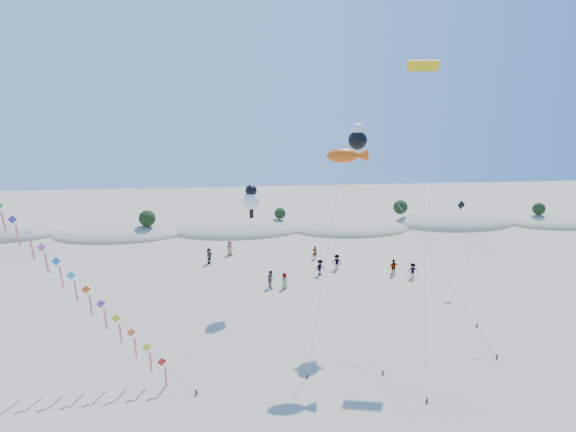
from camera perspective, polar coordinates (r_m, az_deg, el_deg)
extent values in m
ellipsoid|color=gray|center=(76.07, -30.85, -1.95)|extent=(16.00, 8.80, 3.60)
ellipsoid|color=#243B15|center=(75.85, -30.94, -1.22)|extent=(12.80, 5.76, 0.64)
ellipsoid|color=gray|center=(69.45, -19.29, -2.08)|extent=(17.60, 9.68, 3.00)
ellipsoid|color=#243B15|center=(69.24, -19.34, -1.43)|extent=(14.08, 6.34, 0.70)
ellipsoid|color=gray|center=(68.17, -5.97, -1.66)|extent=(19.00, 10.45, 3.40)
ellipsoid|color=#243B15|center=(67.93, -5.99, -0.90)|extent=(15.20, 6.84, 0.76)
ellipsoid|color=gray|center=(68.63, 7.52, -1.60)|extent=(16.40, 9.02, 2.80)
ellipsoid|color=#243B15|center=(68.43, 7.54, -0.98)|extent=(13.12, 5.90, 0.66)
ellipsoid|color=gray|center=(75.50, 19.10, -0.84)|extent=(18.00, 9.90, 3.80)
ellipsoid|color=#243B15|center=(75.26, 19.16, -0.07)|extent=(14.40, 6.48, 0.72)
ellipsoid|color=gray|center=(82.53, 29.59, -0.70)|extent=(16.80, 9.24, 3.00)
ellipsoid|color=#243B15|center=(82.36, 29.65, -0.14)|extent=(13.44, 6.05, 0.67)
sphere|color=black|center=(66.87, -16.35, -0.26)|extent=(2.20, 2.20, 2.20)
sphere|color=black|center=(67.95, -0.95, 0.31)|extent=(1.60, 1.60, 1.60)
sphere|color=black|center=(72.96, 13.18, 1.04)|extent=(2.10, 2.10, 2.10)
sphere|color=black|center=(79.48, 27.59, 0.76)|extent=(1.80, 1.80, 1.80)
cube|color=#3F2D1E|center=(32.40, -10.80, -19.84)|extent=(0.12, 0.12, 0.35)
cylinder|color=silver|center=(35.62, -29.06, -1.26)|extent=(22.34, 9.50, 19.65)
cube|color=red|center=(32.54, -14.73, -16.36)|extent=(1.10, 0.43, 1.15)
cube|color=#E15F6E|center=(33.11, -14.27, -17.98)|extent=(0.19, 0.45, 1.55)
cube|color=yellow|center=(32.65, -16.43, -14.68)|extent=(1.10, 0.43, 1.15)
cube|color=#E15F6E|center=(33.19, -15.97, -16.32)|extent=(0.19, 0.45, 1.55)
cube|color=orange|center=(32.82, -18.10, -13.00)|extent=(1.10, 0.43, 1.15)
cube|color=#E15F6E|center=(33.32, -17.62, -14.66)|extent=(0.19, 0.45, 1.55)
cube|color=#BCDE1A|center=(33.04, -19.72, -11.32)|extent=(1.10, 0.43, 1.15)
cube|color=#E15F6E|center=(33.51, -19.24, -13.00)|extent=(0.19, 0.45, 1.55)
cube|color=purple|center=(33.31, -21.30, -9.67)|extent=(1.10, 0.43, 1.15)
cube|color=#E15F6E|center=(33.74, -20.81, -11.36)|extent=(0.19, 0.45, 1.55)
cube|color=#FF4F15|center=(33.64, -22.84, -8.03)|extent=(1.10, 0.43, 1.15)
cube|color=#E15F6E|center=(34.03, -22.35, -9.73)|extent=(0.19, 0.45, 1.55)
cube|color=#19AFC2|center=(34.01, -24.33, -6.43)|extent=(1.10, 0.43, 1.15)
cube|color=#E15F6E|center=(34.37, -23.84, -8.13)|extent=(0.19, 0.45, 1.55)
cube|color=blue|center=(34.43, -25.78, -4.85)|extent=(1.10, 0.43, 1.15)
cube|color=#E15F6E|center=(34.75, -25.28, -6.55)|extent=(0.19, 0.45, 1.55)
cube|color=#FF50AB|center=(34.90, -27.18, -3.32)|extent=(1.10, 0.43, 1.15)
cube|color=#E15F6E|center=(35.19, -26.69, -5.01)|extent=(0.19, 0.45, 1.55)
cube|color=white|center=(35.41, -28.55, -1.82)|extent=(1.10, 0.43, 1.15)
cube|color=#E15F6E|center=(35.67, -28.05, -3.50)|extent=(0.19, 0.45, 1.55)
cube|color=#4828A1|center=(35.97, -29.87, -0.37)|extent=(1.10, 0.43, 1.15)
cube|color=#E15F6E|center=(36.19, -29.37, -2.04)|extent=(0.19, 0.45, 1.55)
cube|color=#E15F6E|center=(36.75, -30.65, -0.61)|extent=(0.19, 0.45, 1.55)
cube|color=#3F2D1E|center=(33.51, 2.29, -18.39)|extent=(0.10, 0.10, 0.30)
cylinder|color=silver|center=(33.01, 4.46, -5.64)|extent=(3.14, 5.10, 14.10)
ellipsoid|color=#EA500C|center=(34.17, 6.51, 7.12)|extent=(2.28, 1.01, 1.01)
cone|color=#EA500C|center=(34.46, 8.60, 7.11)|extent=(0.91, 0.91, 0.91)
cube|color=#3F2D1E|center=(34.38, 11.19, -17.76)|extent=(0.10, 0.10, 0.30)
cylinder|color=silver|center=(37.53, 2.40, -7.11)|extent=(8.28, 13.58, 9.27)
sphere|color=white|center=(42.40, -4.38, 1.81)|extent=(1.52, 1.52, 1.52)
sphere|color=black|center=(42.22, -4.40, 3.03)|extent=(1.01, 1.01, 1.01)
cube|color=black|center=(42.65, -4.35, 0.29)|extent=(0.35, 0.18, 0.80)
cube|color=#3F2D1E|center=(38.55, 23.52, -15.03)|extent=(0.10, 0.10, 0.30)
cylinder|color=silver|center=(37.66, 15.73, -3.13)|extent=(8.51, 8.69, 14.77)
sphere|color=black|center=(39.08, 8.24, 8.87)|extent=(1.50, 1.50, 1.50)
sphere|color=white|center=(39.02, 8.29, 10.18)|extent=(0.98, 0.98, 0.98)
cube|color=white|center=(39.19, 8.18, 7.19)|extent=(0.35, 0.18, 0.80)
cube|color=white|center=(38.92, 7.23, 8.88)|extent=(0.60, 0.15, 0.25)
cube|color=white|center=(39.26, 9.25, 8.85)|extent=(0.60, 0.15, 0.25)
cube|color=#3F2D1E|center=(32.36, 16.13, -20.27)|extent=(0.10, 0.10, 0.30)
cylinder|color=silver|center=(34.06, 15.89, 0.02)|extent=(3.06, 12.08, 20.41)
cube|color=yellow|center=(39.41, 15.70, 16.77)|extent=(2.39, 0.97, 0.84)
cube|color=black|center=(39.43, 15.69, 16.77)|extent=(2.30, 0.59, 0.19)
cube|color=#3F2D1E|center=(42.69, 21.48, -11.96)|extent=(0.10, 0.10, 0.30)
cylinder|color=silver|center=(45.69, 20.59, -4.98)|extent=(2.43, 9.42, 8.03)
cube|color=black|center=(49.27, 19.84, 1.23)|extent=(0.88, 0.26, 0.91)
imported|color=slate|center=(47.28, -2.06, -7.49)|extent=(0.95, 1.04, 1.74)
imported|color=slate|center=(47.05, -0.41, -7.69)|extent=(0.92, 0.89, 1.60)
imported|color=slate|center=(50.61, 3.83, -6.11)|extent=(1.23, 1.16, 1.68)
imported|color=slate|center=(52.36, 5.80, -5.45)|extent=(1.26, 1.05, 1.69)
imported|color=slate|center=(55.54, 3.19, -4.36)|extent=(0.64, 0.52, 1.54)
imported|color=slate|center=(57.09, -6.93, -3.83)|extent=(0.88, 0.60, 1.74)
imported|color=slate|center=(51.65, 12.40, -5.96)|extent=(1.06, 0.53, 1.73)
imported|color=slate|center=(51.35, 14.56, -6.28)|extent=(1.18, 0.93, 1.60)
imported|color=slate|center=(54.64, -9.32, -4.69)|extent=(0.96, 1.74, 1.78)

